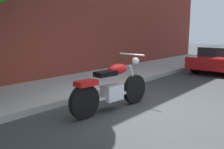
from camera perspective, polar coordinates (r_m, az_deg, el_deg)
ground_plane at (r=5.50m, az=7.71°, el=-7.58°), size 60.00×60.00×0.00m
sidewalk at (r=7.22m, az=-10.79°, el=-2.88°), size 23.58×2.44×0.14m
motorcycle at (r=5.16m, az=-0.05°, el=-3.16°), size 2.15×0.70×1.16m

